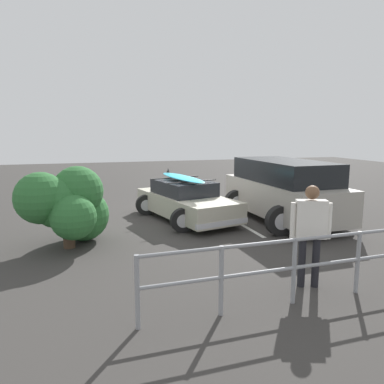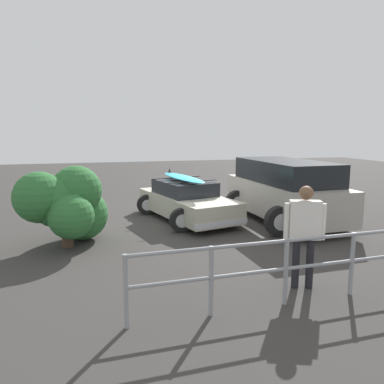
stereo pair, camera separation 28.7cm
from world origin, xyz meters
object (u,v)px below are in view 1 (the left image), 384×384
object	(u,v)px
suv_car	(283,190)
person_bystander	(311,227)
sedan_car	(186,201)
bush_near_left	(68,205)

from	to	relation	value
suv_car	person_bystander	bearing A→B (deg)	64.79
sedan_car	suv_car	size ratio (longest dim) A/B	0.90
sedan_car	bush_near_left	distance (m)	3.85
suv_car	person_bystander	size ratio (longest dim) A/B	2.60
suv_car	bush_near_left	xyz separation A→B (m)	(6.10, 0.74, 0.05)
bush_near_left	suv_car	bearing A→B (deg)	-173.04
person_bystander	bush_near_left	bearing A→B (deg)	-41.99
sedan_car	suv_car	bearing A→B (deg)	158.65
sedan_car	person_bystander	distance (m)	5.51
bush_near_left	person_bystander	bearing A→B (deg)	138.01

